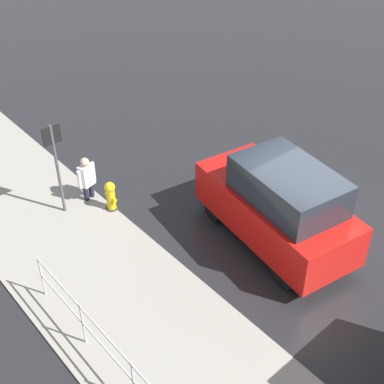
{
  "coord_description": "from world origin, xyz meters",
  "views": [
    {
      "loc": [
        -5.27,
        7.86,
        8.11
      ],
      "look_at": [
        2.23,
        1.49,
        0.9
      ],
      "focal_mm": 50.0,
      "sensor_mm": 36.0,
      "label": 1
    }
  ],
  "objects_px": {
    "fire_hydrant": "(111,196)",
    "sign_post": "(56,157)",
    "moving_hatchback": "(278,205)",
    "pedestrian": "(87,177)"
  },
  "relations": [
    {
      "from": "fire_hydrant",
      "to": "pedestrian",
      "type": "height_order",
      "value": "pedestrian"
    },
    {
      "from": "fire_hydrant",
      "to": "pedestrian",
      "type": "bearing_deg",
      "value": 14.74
    },
    {
      "from": "moving_hatchback",
      "to": "sign_post",
      "type": "relative_size",
      "value": 1.71
    },
    {
      "from": "fire_hydrant",
      "to": "pedestrian",
      "type": "xyz_separation_m",
      "value": [
        0.73,
        0.19,
        0.28
      ]
    },
    {
      "from": "moving_hatchback",
      "to": "sign_post",
      "type": "xyz_separation_m",
      "value": [
        4.04,
        3.11,
        0.55
      ]
    },
    {
      "from": "pedestrian",
      "to": "sign_post",
      "type": "distance_m",
      "value": 1.16
    },
    {
      "from": "fire_hydrant",
      "to": "sign_post",
      "type": "distance_m",
      "value": 1.64
    },
    {
      "from": "moving_hatchback",
      "to": "fire_hydrant",
      "type": "bearing_deg",
      "value": 33.01
    },
    {
      "from": "fire_hydrant",
      "to": "moving_hatchback",
      "type": "bearing_deg",
      "value": -146.99
    },
    {
      "from": "moving_hatchback",
      "to": "pedestrian",
      "type": "height_order",
      "value": "moving_hatchback"
    }
  ]
}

